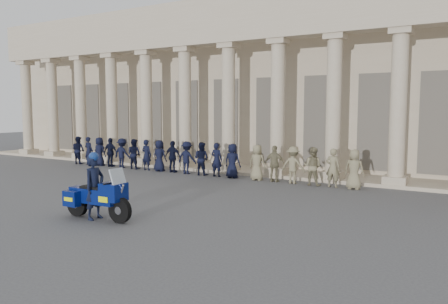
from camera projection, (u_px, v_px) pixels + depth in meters
ground at (139, 207)px, 14.09m from camera, size 90.00×90.00×0.00m
building at (303, 86)px, 26.26m from camera, size 40.00×12.50×9.00m
officer_rank at (189, 158)px, 21.12m from camera, size 16.45×0.60×1.58m
motorcycle at (98, 197)px, 12.42m from camera, size 2.38×0.98×1.53m
rider at (95, 186)px, 12.45m from camera, size 0.46×0.69×1.94m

